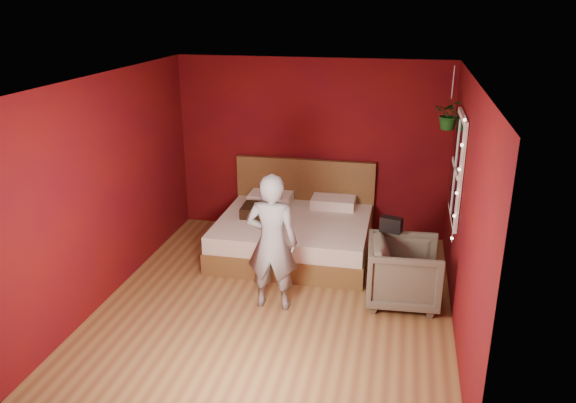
% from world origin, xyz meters
% --- Properties ---
extents(floor, '(4.50, 4.50, 0.00)m').
position_xyz_m(floor, '(0.00, 0.00, 0.00)').
color(floor, olive).
rests_on(floor, ground).
extents(room_walls, '(4.04, 4.54, 2.62)m').
position_xyz_m(room_walls, '(0.00, 0.00, 1.68)').
color(room_walls, '#620E0A').
rests_on(room_walls, ground).
extents(window, '(0.05, 0.97, 1.27)m').
position_xyz_m(window, '(1.97, 0.90, 1.50)').
color(window, white).
rests_on(window, room_walls).
extents(fairy_lights, '(0.04, 0.04, 1.45)m').
position_xyz_m(fairy_lights, '(1.94, 0.38, 1.50)').
color(fairy_lights, silver).
rests_on(fairy_lights, room_walls).
extents(bed, '(2.08, 1.76, 1.14)m').
position_xyz_m(bed, '(-0.07, 1.41, 0.30)').
color(bed, brown).
rests_on(bed, ground).
extents(person, '(0.59, 0.39, 1.61)m').
position_xyz_m(person, '(-0.03, -0.11, 0.80)').
color(person, gray).
rests_on(person, ground).
extents(armchair, '(0.88, 0.86, 0.76)m').
position_xyz_m(armchair, '(1.44, 0.30, 0.38)').
color(armchair, '#605E4B').
rests_on(armchair, ground).
extents(handbag, '(0.28, 0.19, 0.18)m').
position_xyz_m(handbag, '(1.26, 0.58, 0.85)').
color(handbag, black).
rests_on(handbag, armchair).
extents(throw_pillow, '(0.43, 0.43, 0.15)m').
position_xyz_m(throw_pillow, '(-0.60, 1.36, 0.59)').
color(throw_pillow, black).
rests_on(throw_pillow, bed).
extents(hanging_plant, '(0.42, 0.39, 0.80)m').
position_xyz_m(hanging_plant, '(1.88, 1.59, 2.00)').
color(hanging_plant, silver).
rests_on(hanging_plant, room_walls).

